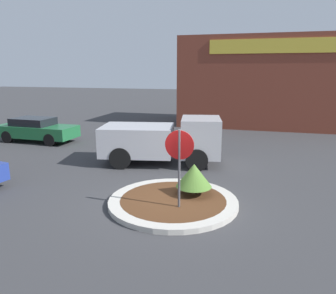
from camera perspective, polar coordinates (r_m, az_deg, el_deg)
ground_plane at (r=10.18m, az=0.88°, el=-9.88°), size 120.00×120.00×0.00m
traffic_island at (r=10.15m, az=0.89°, el=-9.48°), size 3.95×3.95×0.15m
stop_sign at (r=9.10m, az=1.99°, el=-1.39°), size 0.83×0.07×2.42m
island_shrub at (r=10.35m, az=4.54°, el=-4.94°), size 1.13×1.13×0.99m
utility_truck at (r=14.18m, az=-0.97°, el=1.33°), size 5.38×3.02×2.03m
storefront_building at (r=25.68m, az=20.05°, el=10.58°), size 15.03×6.07×6.31m
parked_sedan_green at (r=20.13m, az=-21.92°, el=2.88°), size 4.57×1.89×1.36m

